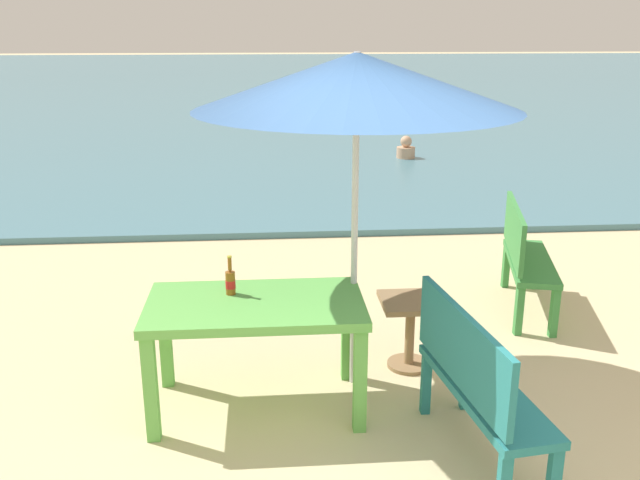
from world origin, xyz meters
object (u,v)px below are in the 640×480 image
Objects in this scene: beer_bottle_amber at (230,281)px; picnic_table_green at (256,317)px; patio_umbrella at (357,81)px; bench_teal_center at (475,378)px; swimmer_person at (406,149)px; bench_green_left at (523,252)px; side_table_wood at (410,323)px.

picnic_table_green is at bearing -41.31° from beer_bottle_amber.
patio_umbrella is 1.86× the size of bench_teal_center.
beer_bottle_amber is 0.21× the size of bench_teal_center.
picnic_table_green is 1.44m from bench_teal_center.
beer_bottle_amber is 0.65× the size of swimmer_person.
patio_umbrella is at bearing -144.27° from bench_green_left.
patio_umbrella is (0.83, 0.14, 1.26)m from beer_bottle_amber.
bench_green_left is (2.34, 1.47, -0.11)m from picnic_table_green.
side_table_wood is 0.44× the size of bench_teal_center.
bench_teal_center is at bearing -84.06° from side_table_wood.
bench_teal_center is (0.57, -0.99, -1.58)m from patio_umbrella.
bench_teal_center is (1.41, -0.85, -0.31)m from beer_bottle_amber.
beer_bottle_amber is 2.85m from bench_green_left.
bench_green_left is (1.66, 1.20, -1.58)m from patio_umbrella.
picnic_table_green is at bearing -107.77° from swimmer_person.
swimmer_person is at bearing 78.79° from side_table_wood.
bench_green_left is 3.05× the size of swimmer_person.
beer_bottle_amber is 1.52m from patio_umbrella.
picnic_table_green is 0.30m from beer_bottle_amber.
patio_umbrella is at bearing 22.53° from picnic_table_green.
patio_umbrella reaches higher than side_table_wood.
beer_bottle_amber is at bearing 138.69° from picnic_table_green.
side_table_wood is 8.08m from swimmer_person.
picnic_table_green is 2.59× the size of side_table_wood.
patio_umbrella reaches higher than swimmer_person.
beer_bottle_amber is (-0.16, 0.14, 0.20)m from picnic_table_green.
picnic_table_green is 0.61× the size of patio_umbrella.
beer_bottle_amber is at bearing -151.89° from bench_green_left.
picnic_table_green is 1.64m from patio_umbrella.
bench_teal_center is 2.44m from bench_green_left.
patio_umbrella is 5.61× the size of swimmer_person.
side_table_wood is 1.58m from bench_green_left.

